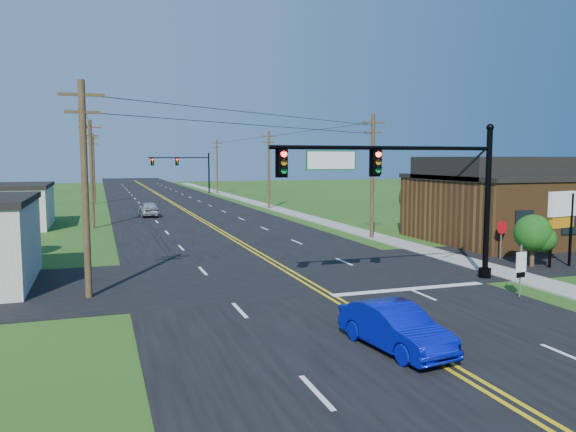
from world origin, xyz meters
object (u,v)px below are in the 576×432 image
object	(u,v)px
blue_car	(395,328)
stop_sign	(502,231)
route_sign	(521,267)
signal_mast_far	(183,166)
signal_mast_main	(407,182)

from	to	relation	value
blue_car	stop_sign	bearing A→B (deg)	32.61
route_sign	stop_sign	bearing A→B (deg)	49.82
signal_mast_far	blue_car	world-z (taller)	signal_mast_far
signal_mast_main	blue_car	world-z (taller)	signal_mast_main
signal_mast_main	route_sign	bearing A→B (deg)	-47.82
signal_mast_far	blue_car	bearing A→B (deg)	-93.59
signal_mast_main	stop_sign	xyz separation A→B (m)	(8.66, 3.98, -3.11)
signal_mast_main	signal_mast_far	size ratio (longest dim) A/B	1.03
route_sign	signal_mast_main	bearing A→B (deg)	126.72
signal_mast_main	stop_sign	bearing A→B (deg)	24.67
blue_car	stop_sign	distance (m)	18.01
blue_car	route_sign	world-z (taller)	route_sign
route_sign	stop_sign	xyz separation A→B (m)	(5.32, 7.67, 0.34)
signal_mast_main	blue_car	distance (m)	10.09
signal_mast_main	signal_mast_far	bearing A→B (deg)	89.92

